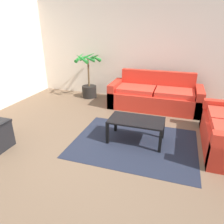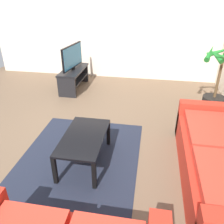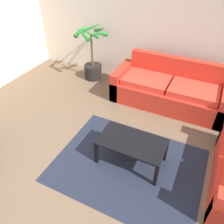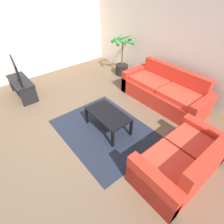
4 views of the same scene
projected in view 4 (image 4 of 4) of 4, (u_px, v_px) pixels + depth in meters
The scene contains 10 objects.
ground_plane at pixel (76, 123), 4.15m from camera, with size 6.60×6.60×0.00m, color brown.
wall_back at pixel (166, 40), 4.81m from camera, with size 6.00×0.06×2.70m, color beige.
wall_left at pixel (17, 35), 5.13m from camera, with size 0.06×6.00×2.70m, color beige.
couch_main at pixel (164, 92), 4.66m from camera, with size 2.27×0.90×0.90m.
couch_loveseat at pixel (182, 161), 2.95m from camera, with size 0.90×1.65×0.90m.
tv_stand at pixel (22, 86), 4.89m from camera, with size 1.10×0.45×0.49m.
tv at pixel (16, 70), 4.60m from camera, with size 0.93×0.17×0.57m.
coffee_table at pixel (108, 116), 3.78m from camera, with size 0.99×0.55×0.43m.
area_rug at pixel (105, 130), 3.96m from camera, with size 2.20×1.70×0.01m, color #1E2333.
potted_palm at pixel (122, 61), 5.87m from camera, with size 0.72×0.73×1.30m.
Camera 4 is at (2.93, -1.31, 2.77)m, focal length 28.32 mm.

